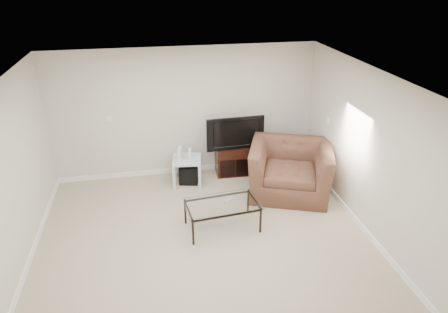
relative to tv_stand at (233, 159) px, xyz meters
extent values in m
plane|color=tan|center=(-0.90, -2.28, -0.29)|extent=(5.00, 5.00, 0.00)
plane|color=white|center=(-0.90, -2.28, 2.21)|extent=(5.00, 5.00, 0.00)
cube|color=silver|center=(-0.90, 0.22, 0.96)|extent=(5.00, 0.02, 2.50)
cube|color=silver|center=(-3.40, -2.28, 0.96)|extent=(0.02, 5.00, 2.50)
cube|color=silver|center=(1.60, -2.28, 0.96)|extent=(0.02, 5.00, 2.50)
cube|color=white|center=(-2.30, 0.21, 0.96)|extent=(0.12, 0.02, 0.12)
cube|color=white|center=(1.59, -0.68, 0.96)|extent=(0.02, 0.09, 0.13)
cube|color=white|center=(1.59, -0.98, 0.01)|extent=(0.02, 0.08, 0.12)
cube|color=black|center=(0.00, -0.04, 0.19)|extent=(0.43, 0.31, 0.06)
imported|color=black|center=(0.00, -0.03, 0.61)|extent=(1.05, 0.25, 0.65)
cube|color=black|center=(-0.92, -0.21, -0.11)|extent=(0.42, 0.42, 0.35)
cube|color=white|center=(-1.08, -0.23, 0.33)|extent=(0.09, 0.18, 0.23)
cube|color=silver|center=(-0.89, -0.26, 0.32)|extent=(0.07, 0.15, 0.20)
imported|color=#4D3523|center=(0.84, -0.95, 0.33)|extent=(1.66, 1.36, 1.24)
cube|color=#B2B2B7|center=(-0.46, -1.75, 0.17)|extent=(0.18, 0.13, 0.02)
camera|label=1|loc=(-1.55, -6.97, 3.52)|focal=32.00mm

